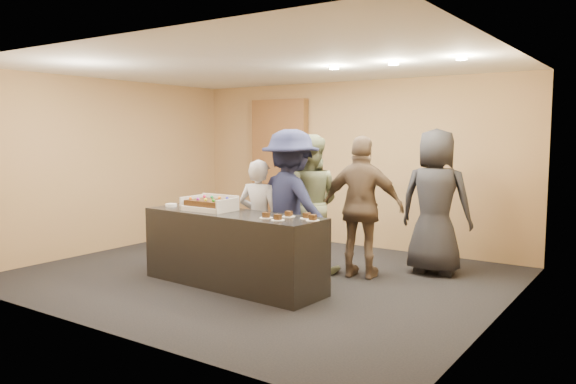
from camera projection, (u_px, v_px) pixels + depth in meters
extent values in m
plane|color=black|center=(260.00, 275.00, 7.35)|extent=(6.00, 6.00, 0.00)
plane|color=white|center=(259.00, 66.00, 7.06)|extent=(6.00, 6.00, 0.00)
cube|color=tan|center=(351.00, 164.00, 9.26)|extent=(6.00, 0.04, 2.70)
cube|color=tan|center=(95.00, 188.00, 5.15)|extent=(6.00, 0.04, 2.70)
cube|color=tan|center=(109.00, 165.00, 8.89)|extent=(0.04, 5.00, 2.70)
cube|color=tan|center=(502.00, 185.00, 5.52)|extent=(0.04, 5.00, 2.70)
cube|color=black|center=(233.00, 249.00, 6.81)|extent=(2.44, 0.83, 0.90)
cube|color=brown|center=(280.00, 169.00, 9.98)|extent=(1.11, 0.15, 2.45)
cube|color=white|center=(209.00, 208.00, 6.97)|extent=(0.60, 0.42, 0.06)
cube|color=white|center=(192.00, 202.00, 7.13)|extent=(0.02, 0.42, 0.16)
cube|color=white|center=(228.00, 206.00, 6.79)|extent=(0.02, 0.42, 0.16)
cube|color=white|center=(220.00, 201.00, 7.13)|extent=(0.60, 0.02, 0.18)
cube|color=#361F0C|center=(209.00, 203.00, 6.96)|extent=(0.52, 0.36, 0.07)
sphere|color=#EC1B58|center=(204.00, 196.00, 7.17)|extent=(0.04, 0.04, 0.04)
sphere|color=#189049|center=(212.00, 197.00, 7.10)|extent=(0.04, 0.04, 0.04)
sphere|color=orange|center=(219.00, 198.00, 7.03)|extent=(0.04, 0.04, 0.04)
sphere|color=#1A1CE5|center=(227.00, 198.00, 6.96)|extent=(0.04, 0.04, 0.04)
sphere|color=orange|center=(190.00, 198.00, 6.96)|extent=(0.04, 0.04, 0.04)
sphere|color=purple|center=(198.00, 199.00, 6.89)|extent=(0.04, 0.04, 0.04)
sphere|color=yellow|center=(206.00, 200.00, 6.82)|extent=(0.04, 0.04, 0.04)
sphere|color=green|center=(213.00, 200.00, 6.75)|extent=(0.04, 0.04, 0.04)
cylinder|color=white|center=(171.00, 205.00, 7.34)|extent=(0.15, 0.15, 0.04)
cylinder|color=white|center=(266.00, 218.00, 6.33)|extent=(0.15, 0.15, 0.01)
cube|color=#361F0C|center=(266.00, 215.00, 6.32)|extent=(0.07, 0.06, 0.06)
cylinder|color=white|center=(289.00, 217.00, 6.42)|extent=(0.15, 0.15, 0.01)
cube|color=#361F0C|center=(289.00, 214.00, 6.42)|extent=(0.07, 0.06, 0.06)
cylinder|color=white|center=(278.00, 220.00, 6.16)|extent=(0.15, 0.15, 0.01)
cube|color=#361F0C|center=(278.00, 217.00, 6.16)|extent=(0.07, 0.06, 0.06)
cylinder|color=white|center=(307.00, 218.00, 6.29)|extent=(0.15, 0.15, 0.01)
cube|color=#361F0C|center=(307.00, 215.00, 6.29)|extent=(0.07, 0.06, 0.06)
cylinder|color=white|center=(313.00, 220.00, 6.14)|extent=(0.15, 0.15, 0.01)
cube|color=#361F0C|center=(313.00, 217.00, 6.14)|extent=(0.07, 0.06, 0.06)
imported|color=#B0AFB6|center=(259.00, 220.00, 7.11)|extent=(0.62, 0.46, 1.53)
imported|color=gray|center=(308.00, 204.00, 7.47)|extent=(1.09, 0.98, 1.84)
imported|color=#1B1F40|center=(291.00, 205.00, 7.04)|extent=(1.33, 0.91, 1.90)
imported|color=brown|center=(362.00, 207.00, 7.17)|extent=(1.13, 0.63, 1.83)
imported|color=#232327|center=(436.00, 202.00, 7.36)|extent=(0.98, 0.68, 1.92)
cylinder|color=#FFEAC6|center=(334.00, 68.00, 7.03)|extent=(0.12, 0.12, 0.03)
cylinder|color=#FFEAC6|center=(394.00, 63.00, 6.58)|extent=(0.12, 0.12, 0.03)
cylinder|color=#FFEAC6|center=(462.00, 58.00, 6.13)|extent=(0.12, 0.12, 0.03)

